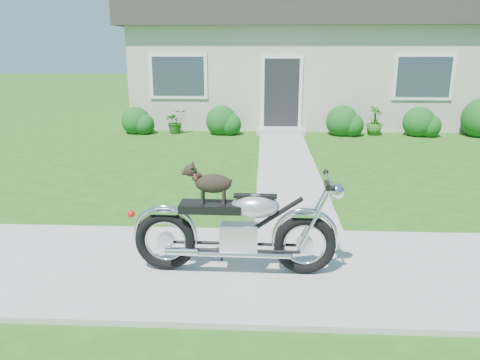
# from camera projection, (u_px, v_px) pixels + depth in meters

# --- Properties ---
(ground) EXTENTS (80.00, 80.00, 0.00)m
(ground) POSITION_uv_depth(u_px,v_px,m) (443.00, 273.00, 5.15)
(ground) COLOR #235114
(ground) RESTS_ON ground
(sidewalk) EXTENTS (24.00, 2.20, 0.04)m
(sidewalk) POSITION_uv_depth(u_px,v_px,m) (443.00, 271.00, 5.14)
(sidewalk) COLOR #9E9B93
(sidewalk) RESTS_ON ground
(walkway) EXTENTS (1.20, 8.00, 0.03)m
(walkway) POSITION_uv_depth(u_px,v_px,m) (286.00, 163.00, 10.02)
(walkway) COLOR #9E9B93
(walkway) RESTS_ON ground
(house) EXTENTS (12.60, 7.03, 4.50)m
(house) POSITION_uv_depth(u_px,v_px,m) (323.00, 55.00, 16.08)
(house) COLOR beige
(house) RESTS_ON ground
(shrub_row) EXTENTS (10.78, 1.16, 1.16)m
(shrub_row) POSITION_uv_depth(u_px,v_px,m) (358.00, 121.00, 13.17)
(shrub_row) COLOR #144C17
(shrub_row) RESTS_ON ground
(potted_plant_left) EXTENTS (0.80, 0.76, 0.69)m
(potted_plant_left) POSITION_uv_depth(u_px,v_px,m) (176.00, 121.00, 13.49)
(potted_plant_left) COLOR #1B4D14
(potted_plant_left) RESTS_ON ground
(potted_plant_right) EXTENTS (0.65, 0.65, 0.82)m
(potted_plant_right) POSITION_uv_depth(u_px,v_px,m) (375.00, 121.00, 13.19)
(potted_plant_right) COLOR #285B19
(potted_plant_right) RESTS_ON ground
(motorcycle_with_dog) EXTENTS (2.22, 0.60, 1.19)m
(motorcycle_with_dog) POSITION_uv_depth(u_px,v_px,m) (238.00, 227.00, 4.96)
(motorcycle_with_dog) COLOR black
(motorcycle_with_dog) RESTS_ON sidewalk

